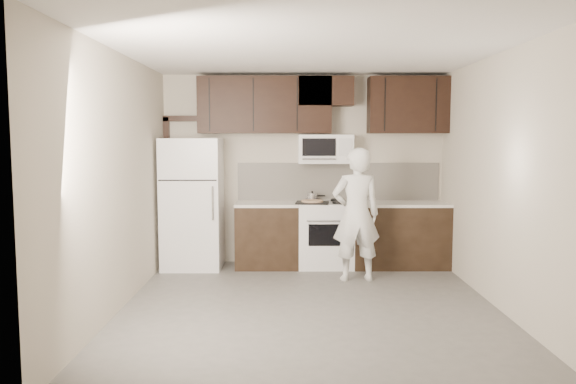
{
  "coord_description": "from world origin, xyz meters",
  "views": [
    {
      "loc": [
        -0.24,
        -5.83,
        1.81
      ],
      "look_at": [
        -0.23,
        0.9,
        1.16
      ],
      "focal_mm": 35.0,
      "sensor_mm": 36.0,
      "label": 1
    }
  ],
  "objects_px": {
    "person": "(356,215)",
    "stove": "(325,234)",
    "refrigerator": "(193,203)",
    "microwave": "(325,149)"
  },
  "relations": [
    {
      "from": "person",
      "to": "stove",
      "type": "bearing_deg",
      "value": -72.86
    },
    {
      "from": "refrigerator",
      "to": "person",
      "type": "relative_size",
      "value": 1.07
    },
    {
      "from": "microwave",
      "to": "person",
      "type": "distance_m",
      "value": 1.24
    },
    {
      "from": "stove",
      "to": "person",
      "type": "bearing_deg",
      "value": -66.25
    },
    {
      "from": "microwave",
      "to": "person",
      "type": "height_order",
      "value": "microwave"
    },
    {
      "from": "microwave",
      "to": "stove",
      "type": "bearing_deg",
      "value": -89.9
    },
    {
      "from": "stove",
      "to": "refrigerator",
      "type": "distance_m",
      "value": 1.9
    },
    {
      "from": "stove",
      "to": "person",
      "type": "distance_m",
      "value": 0.91
    },
    {
      "from": "stove",
      "to": "refrigerator",
      "type": "xyz_separation_m",
      "value": [
        -1.85,
        -0.05,
        0.44
      ]
    },
    {
      "from": "microwave",
      "to": "person",
      "type": "relative_size",
      "value": 0.45
    }
  ]
}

